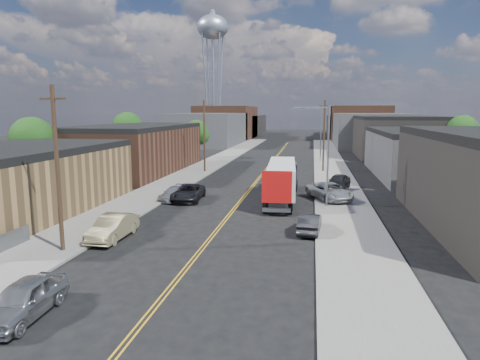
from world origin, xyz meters
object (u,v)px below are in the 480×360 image
(car_right_lot_a, at_px, (330,191))
(car_left_d, at_px, (174,193))
(semi_truck, at_px, (283,178))
(water_tower, at_px, (213,32))
(car_left_b, at_px, (113,227))
(car_right_lot_c, at_px, (338,182))
(car_left_a, at_px, (23,300))
(car_right_oncoming, at_px, (310,223))
(car_left_c, at_px, (188,193))

(car_right_lot_a, bearing_deg, car_left_d, 160.10)
(semi_truck, bearing_deg, car_right_lot_a, -5.64)
(water_tower, distance_m, semi_truck, 90.41)
(semi_truck, height_order, car_left_d, semi_truck)
(car_left_b, distance_m, car_right_lot_a, 21.04)
(car_left_b, distance_m, car_right_lot_c, 26.34)
(car_left_a, bearing_deg, car_right_oncoming, 49.73)
(car_left_b, bearing_deg, car_right_lot_c, 53.33)
(water_tower, height_order, car_left_d, water_tower)
(car_right_oncoming, bearing_deg, car_left_a, 56.14)
(car_right_oncoming, bearing_deg, car_right_lot_a, -94.60)
(water_tower, xyz_separation_m, car_left_b, (15.60, -96.99, -29.84))
(car_right_oncoming, bearing_deg, car_left_c, -34.12)
(car_left_b, xyz_separation_m, car_right_lot_c, (15.91, 20.99, 0.14))
(car_right_oncoming, bearing_deg, car_left_b, 20.55)
(water_tower, xyz_separation_m, semi_truck, (25.88, -81.80, -28.52))
(car_left_d, bearing_deg, car_right_lot_c, 34.20)
(car_left_a, relative_size, car_right_lot_a, 0.81)
(car_left_d, distance_m, car_right_lot_c, 17.81)
(car_left_b, relative_size, car_left_c, 0.89)
(car_left_a, distance_m, car_left_b, 11.05)
(water_tower, height_order, semi_truck, water_tower)
(car_right_lot_c, bearing_deg, car_left_b, -108.50)
(car_left_a, xyz_separation_m, car_left_b, (-1.40, 10.96, 0.03))
(water_tower, xyz_separation_m, car_right_lot_c, (31.51, -76.00, -29.70))
(car_right_oncoming, xyz_separation_m, car_right_lot_a, (1.77, 11.22, 0.26))
(car_right_oncoming, distance_m, car_right_lot_c, 17.46)
(car_left_d, xyz_separation_m, car_right_oncoming, (13.00, -9.22, 0.04))
(water_tower, xyz_separation_m, car_left_d, (15.60, -84.00, -30.01))
(car_right_lot_c, bearing_deg, car_left_a, -95.76)
(car_left_c, xyz_separation_m, car_right_lot_c, (14.51, 8.00, 0.18))
(car_left_b, distance_m, car_left_c, 13.07)
(car_left_a, bearing_deg, water_tower, 96.89)
(semi_truck, relative_size, car_right_lot_a, 2.51)
(semi_truck, distance_m, car_left_b, 18.39)
(car_left_a, distance_m, car_right_oncoming, 18.75)
(car_left_d, xyz_separation_m, car_right_lot_c, (15.91, 8.00, 0.31))
(semi_truck, bearing_deg, car_left_c, -169.18)
(car_left_b, xyz_separation_m, car_right_oncoming, (13.00, 3.78, -0.13))
(car_left_c, relative_size, car_right_oncoming, 1.33)
(semi_truck, distance_m, car_left_d, 10.62)
(car_left_b, height_order, car_right_lot_a, car_right_lot_a)
(car_right_oncoming, height_order, car_right_lot_c, car_right_lot_c)
(car_left_c, bearing_deg, semi_truck, 9.87)
(car_left_a, xyz_separation_m, car_right_oncoming, (11.60, 14.74, -0.10))
(car_left_c, bearing_deg, car_right_oncoming, -42.51)
(car_left_b, bearing_deg, car_right_lot_a, 45.93)
(car_left_d, height_order, car_right_oncoming, car_right_oncoming)
(water_tower, relative_size, car_left_d, 8.37)
(semi_truck, xyz_separation_m, car_left_a, (-8.88, -26.15, -1.34))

